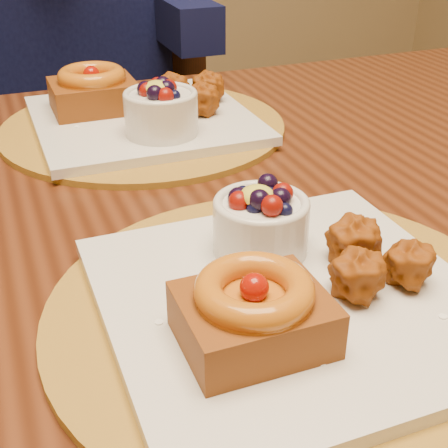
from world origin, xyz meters
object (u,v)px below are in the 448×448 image
(place_setting_near, at_px, (286,290))
(chair_far, at_px, (111,177))
(place_setting_far, at_px, (141,113))
(dining_table, at_px, (198,258))

(place_setting_near, xyz_separation_m, chair_far, (0.03, 0.87, -0.28))
(place_setting_far, xyz_separation_m, chair_far, (0.03, 0.44, -0.29))
(dining_table, distance_m, chair_far, 0.68)
(dining_table, xyz_separation_m, chair_far, (0.03, 0.66, -0.19))
(dining_table, bearing_deg, place_setting_far, 90.76)
(place_setting_near, distance_m, chair_far, 0.92)
(dining_table, height_order, place_setting_far, place_setting_far)
(chair_far, bearing_deg, dining_table, -76.07)
(place_setting_near, height_order, place_setting_far, place_setting_far)
(chair_far, bearing_deg, place_setting_near, -75.62)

